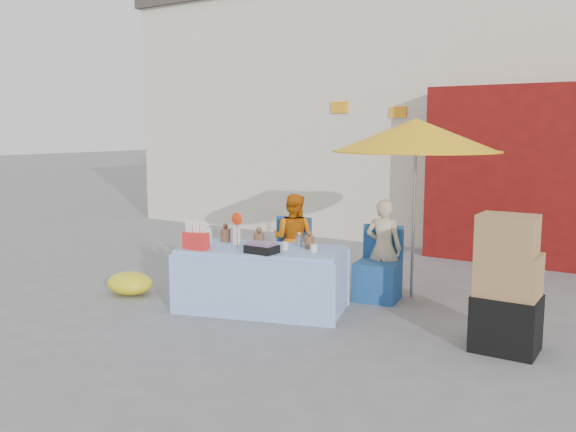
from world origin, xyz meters
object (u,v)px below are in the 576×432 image
Objects in this scene: market_table at (261,278)px; vendor_beige at (384,248)px; chair_right at (378,278)px; vendor_orange at (293,239)px; umbrella at (416,136)px; box_stack at (507,289)px; chair_left at (288,265)px.

market_table is 1.69× the size of vendor_beige.
market_table is 2.32× the size of chair_right.
umbrella is at bearing 176.28° from vendor_orange.
umbrella is at bearing -162.68° from vendor_beige.
vendor_beige is 1.95m from box_stack.
vendor_beige reaches higher than chair_left.
umbrella reaches higher than chair_right.
chair_left is at bearing -3.12° from vendor_beige.
vendor_orange is (-0.34, 1.20, 0.22)m from market_table.
chair_left is at bearing 79.67° from vendor_orange.
chair_left is 2.27m from umbrella.
chair_right is 1.30m from vendor_orange.
chair_right is 0.69× the size of box_stack.
vendor_beige is (0.00, 0.13, 0.33)m from chair_right.
box_stack is at bearing -41.63° from umbrella.
chair_left is (-0.34, 1.06, -0.10)m from market_table.
chair_left is 0.69× the size of box_stack.
market_table is at bearing -131.98° from umbrella.
vendor_orange is 0.99× the size of vendor_beige.
box_stack is (1.65, -1.05, -0.01)m from vendor_beige.
vendor_orange is at bearing -174.47° from umbrella.
box_stack is at bearing 138.30° from vendor_beige.
market_table is 1.12m from chair_left.
chair_left is 1.00× the size of chair_right.
chair_left is 1.25m from chair_right.
box_stack reaches higher than vendor_beige.
umbrella is (1.55, 0.28, 1.64)m from chair_left.
chair_right is 0.35m from vendor_beige.
vendor_orange is 2.04m from umbrella.
umbrella is 1.69× the size of box_stack.
vendor_beige reaches higher than chair_right.
box_stack reaches higher than market_table.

